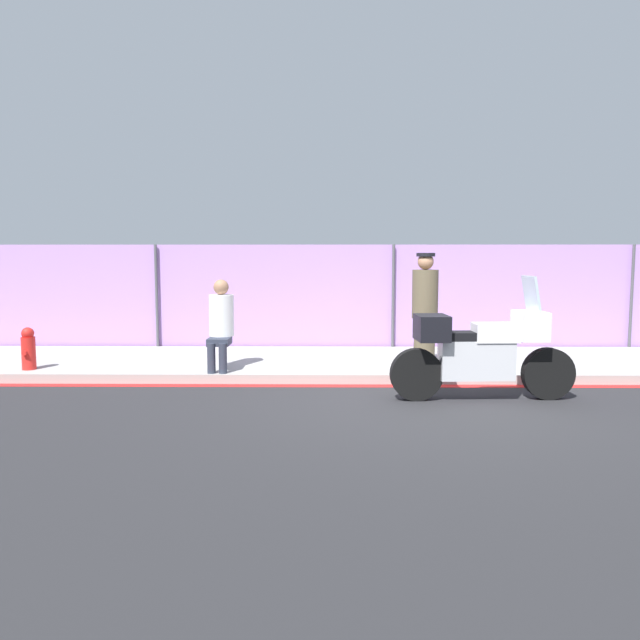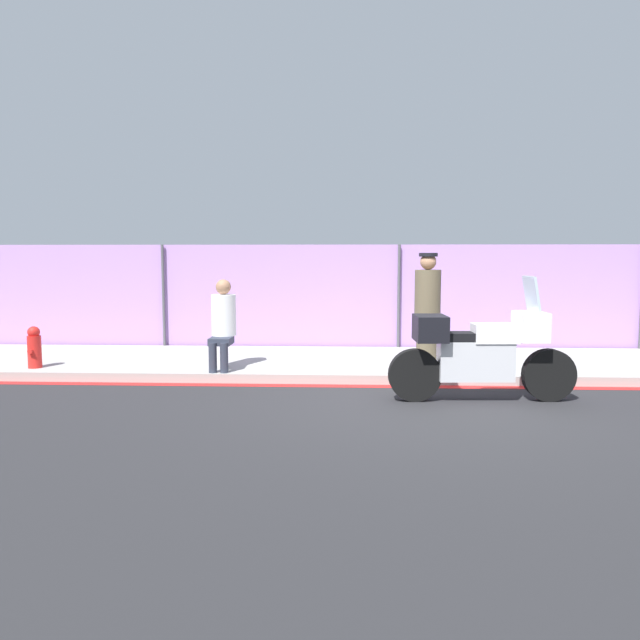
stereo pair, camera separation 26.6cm
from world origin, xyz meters
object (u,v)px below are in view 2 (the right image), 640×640
at_px(motorcycle, 480,351).
at_px(person_seated_on_curb, 223,319).
at_px(fire_hydrant, 34,347).
at_px(officer_standing, 427,309).

xyz_separation_m(motorcycle, person_seated_on_curb, (-3.31, 1.30, 0.23)).
xyz_separation_m(person_seated_on_curb, fire_hydrant, (-2.68, -0.08, -0.40)).
bearing_deg(person_seated_on_curb, officer_standing, 5.15).
height_order(person_seated_on_curb, fire_hydrant, person_seated_on_curb).
bearing_deg(person_seated_on_curb, motorcycle, -21.45).
distance_m(officer_standing, fire_hydrant, 5.60).
xyz_separation_m(officer_standing, fire_hydrant, (-5.57, -0.34, -0.54)).
xyz_separation_m(motorcycle, officer_standing, (-0.43, 1.56, 0.36)).
bearing_deg(officer_standing, fire_hydrant, -176.46).
bearing_deg(motorcycle, fire_hydrant, 165.89).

